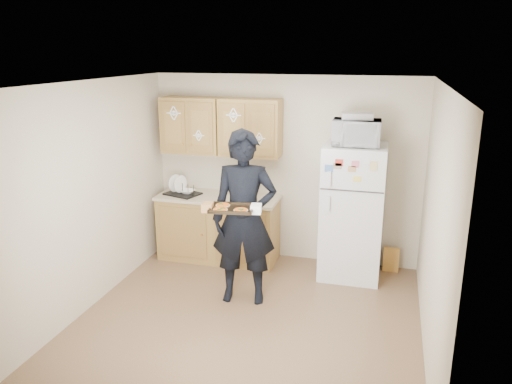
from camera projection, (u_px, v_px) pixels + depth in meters
The scene contains 22 objects.
floor at pixel (248, 319), 5.39m from camera, with size 3.60×3.60×0.00m, color brown.
ceiling at pixel (247, 83), 4.70m from camera, with size 3.60×3.60×0.00m, color beige.
wall_back at pixel (285, 169), 6.72m from camera, with size 3.60×0.04×2.50m, color beige.
wall_front at pixel (174, 288), 3.38m from camera, with size 3.60×0.04×2.50m, color beige.
wall_left at pixel (91, 196), 5.50m from camera, with size 0.04×3.60×2.50m, color beige.
wall_right at pixel (435, 225), 4.59m from camera, with size 0.04×3.60×2.50m, color beige.
refrigerator at pixel (352, 212), 6.24m from camera, with size 0.75×0.70×1.70m, color silver.
base_cabinet at pixel (219, 229), 6.86m from camera, with size 1.60×0.60×0.86m, color olive.
countertop at pixel (218, 198), 6.74m from camera, with size 1.64×0.64×0.04m, color #C2B795.
upper_cab_left at pixel (192, 125), 6.70m from camera, with size 0.80×0.33×0.75m, color olive.
upper_cab_right at pixel (250, 128), 6.49m from camera, with size 0.80×0.33×0.75m, color olive.
cereal_box at pixel (391, 260), 6.52m from camera, with size 0.20×0.07×0.32m, color #E9BC52.
person at pixel (244, 218), 5.57m from camera, with size 0.72×0.48×1.99m, color black.
baking_tray at pixel (232, 209), 5.25m from camera, with size 0.46×0.34×0.04m, color black.
pizza_front_left at pixel (220, 209), 5.18m from camera, with size 0.15×0.15×0.02m, color orange.
pizza_front_right at pixel (241, 210), 5.16m from camera, with size 0.15×0.15×0.02m, color orange.
pizza_back_left at pixel (223, 205), 5.33m from camera, with size 0.15×0.15×0.02m, color orange.
microwave at pixel (356, 133), 5.92m from camera, with size 0.56×0.38×0.31m, color silver.
foil_pan at pixel (357, 116), 5.89m from camera, with size 0.36×0.25×0.08m, color silver.
dish_rack at pixel (182, 188), 6.79m from camera, with size 0.44×0.33×0.18m, color black.
bowl at pixel (188, 192), 6.78m from camera, with size 0.20×0.20×0.05m, color white.
soap_bottle at pixel (253, 195), 6.45m from camera, with size 0.08×0.08×0.18m, color silver.
Camera 1 is at (1.35, -4.61, 2.81)m, focal length 35.00 mm.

